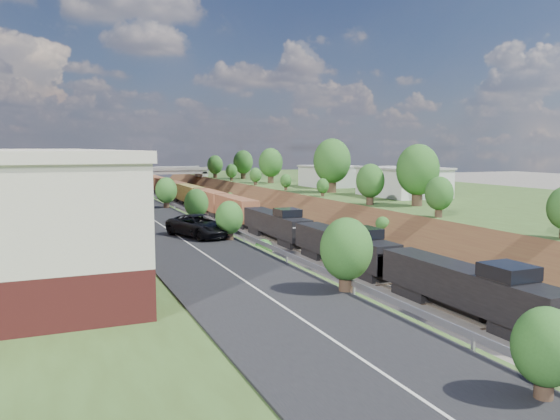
# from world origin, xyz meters

# --- Properties ---
(platform_right) EXTENTS (44.00, 180.00, 5.00)m
(platform_right) POSITION_xyz_m (33.00, 60.00, 2.50)
(platform_right) COLOR #3A5222
(platform_right) RESTS_ON ground
(embankment_left) EXTENTS (10.00, 180.00, 10.00)m
(embankment_left) POSITION_xyz_m (-11.00, 60.00, 0.00)
(embankment_left) COLOR brown
(embankment_left) RESTS_ON ground
(embankment_right) EXTENTS (10.00, 180.00, 10.00)m
(embankment_right) POSITION_xyz_m (11.00, 60.00, 0.00)
(embankment_right) COLOR brown
(embankment_right) RESTS_ON ground
(rail_left_track) EXTENTS (1.58, 180.00, 0.18)m
(rail_left_track) POSITION_xyz_m (-2.60, 60.00, 0.09)
(rail_left_track) COLOR gray
(rail_left_track) RESTS_ON ground
(rail_right_track) EXTENTS (1.58, 180.00, 0.18)m
(rail_right_track) POSITION_xyz_m (2.60, 60.00, 0.09)
(rail_right_track) COLOR gray
(rail_right_track) RESTS_ON ground
(road) EXTENTS (8.00, 180.00, 0.10)m
(road) POSITION_xyz_m (-15.50, 60.00, 5.05)
(road) COLOR black
(road) RESTS_ON platform_left
(guardrail) EXTENTS (0.10, 171.00, 0.70)m
(guardrail) POSITION_xyz_m (-11.40, 59.80, 5.55)
(guardrail) COLOR #99999E
(guardrail) RESTS_ON platform_left
(commercial_building) EXTENTS (14.30, 62.30, 7.00)m
(commercial_building) POSITION_xyz_m (-28.00, 38.00, 8.51)
(commercial_building) COLOR maroon
(commercial_building) RESTS_ON platform_left
(overpass) EXTENTS (24.50, 8.30, 7.40)m
(overpass) POSITION_xyz_m (0.00, 122.00, 4.92)
(overpass) COLOR gray
(overpass) RESTS_ON ground
(white_building_near) EXTENTS (9.00, 12.00, 4.00)m
(white_building_near) POSITION_xyz_m (23.50, 52.00, 7.00)
(white_building_near) COLOR silver
(white_building_near) RESTS_ON platform_right
(white_building_far) EXTENTS (8.00, 10.00, 3.60)m
(white_building_far) POSITION_xyz_m (23.00, 74.00, 6.80)
(white_building_far) COLOR silver
(white_building_far) RESTS_ON platform_right
(tree_right_large) EXTENTS (5.25, 5.25, 7.61)m
(tree_right_large) POSITION_xyz_m (17.00, 40.00, 9.38)
(tree_right_large) COLOR #473323
(tree_right_large) RESTS_ON platform_right
(tree_left_crest) EXTENTS (2.45, 2.45, 3.55)m
(tree_left_crest) POSITION_xyz_m (-11.80, 20.00, 7.04)
(tree_left_crest) COLOR #473323
(tree_left_crest) RESTS_ON platform_left
(freight_train) EXTENTS (2.81, 159.02, 4.55)m
(freight_train) POSITION_xyz_m (2.60, 89.41, 2.48)
(freight_train) COLOR black
(freight_train) RESTS_ON ground
(suv) EXTENTS (4.94, 6.99, 1.77)m
(suv) POSITION_xyz_m (-13.90, 26.88, 5.99)
(suv) COLOR black
(suv) RESTS_ON road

